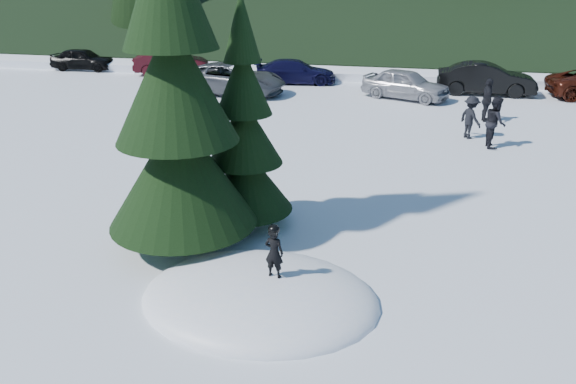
% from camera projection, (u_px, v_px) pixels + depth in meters
% --- Properties ---
extents(ground, '(200.00, 200.00, 0.00)m').
position_uv_depth(ground, '(260.00, 300.00, 10.45)').
color(ground, white).
rests_on(ground, ground).
extents(snow_mound, '(4.48, 3.52, 0.96)m').
position_uv_depth(snow_mound, '(260.00, 300.00, 10.45)').
color(snow_mound, white).
rests_on(snow_mound, ground).
extents(spruce_tall, '(3.20, 3.20, 8.60)m').
position_uv_depth(spruce_tall, '(175.00, 98.00, 11.31)').
color(spruce_tall, black).
rests_on(spruce_tall, ground).
extents(spruce_short, '(2.20, 2.20, 5.37)m').
position_uv_depth(spruce_short, '(245.00, 140.00, 12.82)').
color(spruce_short, black).
rests_on(spruce_short, ground).
extents(child_skier, '(0.38, 0.28, 0.97)m').
position_uv_depth(child_skier, '(274.00, 253.00, 10.13)').
color(child_skier, black).
rests_on(child_skier, snow_mound).
extents(adult_0, '(0.73, 0.90, 1.75)m').
position_uv_depth(adult_0, '(495.00, 122.00, 19.11)').
color(adult_0, black).
rests_on(adult_0, ground).
extents(adult_1, '(0.55, 1.06, 1.72)m').
position_uv_depth(adult_1, '(487.00, 100.00, 22.37)').
color(adult_1, black).
rests_on(adult_1, ground).
extents(adult_2, '(1.04, 1.14, 1.54)m').
position_uv_depth(adult_2, '(471.00, 117.00, 20.15)').
color(adult_2, black).
rests_on(adult_2, ground).
extents(car_0, '(3.92, 1.71, 1.32)m').
position_uv_depth(car_0, '(83.00, 59.00, 33.94)').
color(car_0, black).
rests_on(car_0, ground).
extents(car_1, '(4.53, 2.58, 1.41)m').
position_uv_depth(car_1, '(172.00, 62.00, 32.50)').
color(car_1, black).
rests_on(car_1, ground).
extents(car_2, '(5.63, 3.06, 1.50)m').
position_uv_depth(car_2, '(231.00, 79.00, 27.40)').
color(car_2, '#4B4D53').
rests_on(car_2, ground).
extents(car_3, '(4.56, 2.45, 1.26)m').
position_uv_depth(car_3, '(295.00, 72.00, 30.01)').
color(car_3, black).
rests_on(car_3, ground).
extents(car_4, '(4.44, 3.13, 1.40)m').
position_uv_depth(car_4, '(406.00, 84.00, 26.36)').
color(car_4, gray).
rests_on(car_4, ground).
extents(car_5, '(4.64, 1.65, 1.52)m').
position_uv_depth(car_5, '(486.00, 79.00, 27.31)').
color(car_5, black).
rests_on(car_5, ground).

